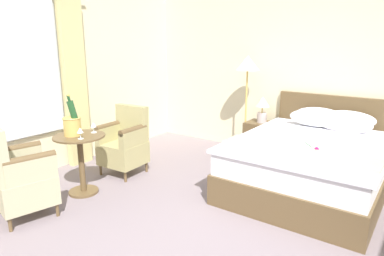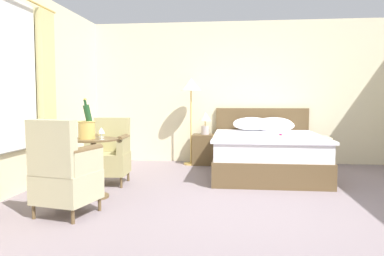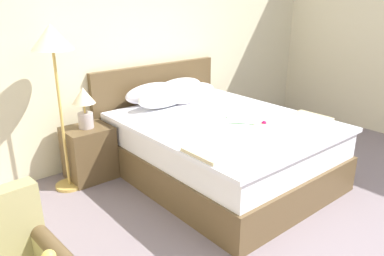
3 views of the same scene
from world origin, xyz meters
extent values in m
plane|color=gray|center=(0.00, 0.00, 0.00)|extent=(7.87, 7.87, 0.00)
cube|color=beige|center=(0.00, 3.25, 1.36)|extent=(6.14, 0.12, 2.73)
cube|color=white|center=(-2.96, 0.00, 1.52)|extent=(0.02, 1.48, 1.87)
cube|color=#CCC07D|center=(-2.91, 0.96, 1.24)|extent=(0.10, 0.36, 2.48)
cube|color=brown|center=(0.29, 2.02, 0.18)|extent=(1.67, 2.19, 0.36)
cube|color=white|center=(0.29, 2.02, 0.49)|extent=(1.62, 2.12, 0.26)
cube|color=white|center=(0.29, 1.96, 0.64)|extent=(1.70, 2.06, 0.04)
cube|color=#CBB98F|center=(0.29, 1.41, 0.67)|extent=(1.67, 0.39, 0.03)
cube|color=brown|center=(0.29, 3.15, 0.71)|extent=(1.75, 0.08, 0.71)
ellipsoid|color=white|center=(0.09, 2.95, 0.78)|extent=(0.70, 0.23, 0.24)
ellipsoid|color=white|center=(0.49, 2.95, 0.78)|extent=(0.71, 0.26, 0.25)
ellipsoid|color=white|center=(0.09, 2.70, 0.78)|extent=(0.71, 0.25, 0.25)
ellipsoid|color=white|center=(0.49, 2.70, 0.76)|extent=(0.71, 0.27, 0.25)
cylinder|color=#2D6628|center=(0.34, 1.71, 0.67)|extent=(0.24, 0.28, 0.01)
sphere|color=#B20F4C|center=(0.46, 1.57, 0.69)|extent=(0.05, 0.05, 0.05)
ellipsoid|color=#33702D|center=(0.34, 1.97, 0.68)|extent=(0.05, 0.03, 0.01)
cube|color=white|center=(0.24, 1.60, 0.67)|extent=(0.12, 0.13, 0.00)
cube|color=brown|center=(-0.78, 2.88, 0.28)|extent=(0.47, 0.41, 0.57)
sphere|color=#B7B2A8|center=(-0.54, 2.88, 0.41)|extent=(0.02, 0.02, 0.02)
cylinder|color=#BAACAD|center=(-0.78, 2.88, 0.65)|extent=(0.15, 0.15, 0.16)
cylinder|color=tan|center=(-0.78, 2.88, 0.78)|extent=(0.02, 0.02, 0.10)
cone|color=beige|center=(-0.78, 2.88, 0.91)|extent=(0.23, 0.23, 0.16)
cylinder|color=tan|center=(-1.05, 2.83, 0.01)|extent=(0.28, 0.28, 0.03)
cylinder|color=tan|center=(-1.05, 2.83, 0.71)|extent=(0.03, 0.03, 1.36)
cone|color=#EFE5C6|center=(-1.05, 2.83, 1.51)|extent=(0.38, 0.38, 0.23)
cylinder|color=brown|center=(-1.97, 0.29, 0.01)|extent=(0.36, 0.36, 0.03)
cylinder|color=brown|center=(-1.97, 0.29, 0.36)|extent=(0.07, 0.07, 0.72)
cylinder|color=brown|center=(-1.97, 0.29, 0.73)|extent=(0.61, 0.61, 0.02)
cylinder|color=tan|center=(-2.04, 0.26, 0.85)|extent=(0.20, 0.20, 0.21)
torus|color=tan|center=(-2.04, 0.26, 0.95)|extent=(0.21, 0.21, 0.02)
cylinder|color=white|center=(-2.04, 0.26, 0.93)|extent=(0.18, 0.18, 0.03)
cylinder|color=#1E4723|center=(-2.02, 0.27, 1.01)|extent=(0.12, 0.12, 0.32)
cylinder|color=#193D1E|center=(-2.05, 0.25, 1.19)|extent=(0.04, 0.04, 0.08)
sphere|color=gold|center=(-2.05, 0.25, 1.22)|extent=(0.04, 0.04, 0.04)
cylinder|color=white|center=(-1.83, 0.21, 0.74)|extent=(0.07, 0.07, 0.01)
cylinder|color=white|center=(-1.83, 0.21, 0.78)|extent=(0.01, 0.01, 0.07)
cone|color=white|center=(-1.83, 0.21, 0.84)|extent=(0.08, 0.08, 0.06)
cylinder|color=white|center=(-1.94, 0.48, 0.74)|extent=(0.07, 0.07, 0.01)
cylinder|color=white|center=(-1.94, 0.48, 0.78)|extent=(0.01, 0.01, 0.07)
cone|color=white|center=(-1.94, 0.48, 0.84)|extent=(0.07, 0.07, 0.06)
cylinder|color=brown|center=(-2.26, 0.80, 0.08)|extent=(0.04, 0.04, 0.15)
cylinder|color=brown|center=(-1.79, 0.83, 0.08)|extent=(0.04, 0.04, 0.15)
cylinder|color=brown|center=(-2.28, 1.24, 0.08)|extent=(0.04, 0.04, 0.15)
cylinder|color=brown|center=(-1.82, 1.27, 0.08)|extent=(0.04, 0.04, 0.15)
cube|color=tan|center=(-2.04, 1.04, 0.30)|extent=(0.58, 0.55, 0.31)
cube|color=tan|center=(-2.05, 1.24, 0.71)|extent=(0.53, 0.17, 0.50)
cube|color=tan|center=(-2.26, 1.00, 0.57)|extent=(0.12, 0.48, 0.22)
cylinder|color=brown|center=(-2.26, 1.00, 0.68)|extent=(0.12, 0.48, 0.09)
cube|color=tan|center=(-1.81, 1.03, 0.57)|extent=(0.12, 0.48, 0.22)
cylinder|color=brown|center=(-1.81, 1.03, 0.68)|extent=(0.12, 0.48, 0.09)
cylinder|color=brown|center=(-1.70, -0.25, 0.07)|extent=(0.04, 0.04, 0.15)
cylinder|color=brown|center=(-2.17, -0.14, 0.07)|extent=(0.04, 0.04, 0.15)
cylinder|color=brown|center=(-1.81, -0.70, 0.07)|extent=(0.04, 0.04, 0.15)
cylinder|color=brown|center=(-2.27, -0.60, 0.07)|extent=(0.04, 0.04, 0.15)
cube|color=tan|center=(-1.99, -0.42, 0.30)|extent=(0.67, 0.66, 0.31)
cube|color=tan|center=(-2.04, -0.64, 0.74)|extent=(0.55, 0.25, 0.57)
cube|color=tan|center=(-1.76, -0.45, 0.58)|extent=(0.20, 0.51, 0.24)
cylinder|color=brown|center=(-1.76, -0.45, 0.70)|extent=(0.20, 0.51, 0.09)
cube|color=tan|center=(-2.21, -0.35, 0.58)|extent=(0.20, 0.51, 0.24)
cylinder|color=brown|center=(-2.21, -0.35, 0.70)|extent=(0.20, 0.51, 0.09)
camera|label=1|loc=(1.43, -2.12, 1.83)|focal=32.00mm
camera|label=2|loc=(-0.24, -4.14, 1.21)|focal=35.00mm
camera|label=3|loc=(-2.28, -0.61, 1.87)|focal=35.00mm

